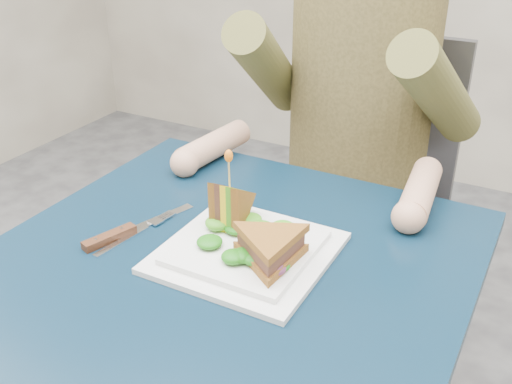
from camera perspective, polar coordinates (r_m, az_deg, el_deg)
The scene contains 12 objects.
table at distance 1.01m, azimuth -2.92°, elevation -10.18°, with size 0.75×0.75×0.73m.
chair at distance 1.63m, azimuth 10.24°, elevation 0.56°, with size 0.42×0.40×0.93m.
diner at distance 1.40m, azimuth 9.99°, elevation 12.47°, with size 0.54×0.59×0.74m.
plate at distance 0.97m, azimuth -0.89°, elevation -5.59°, with size 0.26×0.26×0.02m.
sandwich_flat at distance 0.91m, azimuth 1.36°, elevation -5.35°, with size 0.19×0.19×0.05m.
sandwich_upright at distance 1.00m, azimuth -2.50°, elevation -1.34°, with size 0.08×0.12×0.12m.
fork at distance 1.04m, azimuth -11.53°, elevation -3.93°, with size 0.04×0.18×0.01m.
knife at distance 1.04m, azimuth -12.85°, elevation -3.88°, with size 0.08×0.22×0.02m.
toothpick at distance 0.97m, azimuth -2.58°, elevation 1.95°, with size 0.00×0.00×0.06m, color tan.
toothpick_frill at distance 0.96m, azimuth -2.61°, elevation 3.45°, with size 0.01×0.01×0.02m, color orange.
lettuce_spill at distance 0.96m, azimuth -0.35°, elevation -4.34°, with size 0.15×0.13×0.02m, color #337A14, non-canonical shape.
onion_ring at distance 0.95m, azimuth 0.04°, elevation -4.37°, with size 0.04×0.04×0.01m, color #9E4C7A.
Camera 1 is at (0.42, -0.68, 1.27)m, focal length 42.00 mm.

